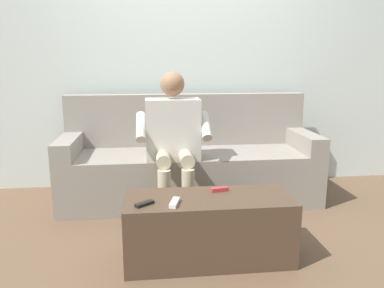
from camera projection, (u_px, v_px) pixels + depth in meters
name	position (u px, v px, depth m)	size (l,w,h in m)	color
ground_plane	(200.00, 231.00, 2.84)	(8.00, 8.00, 0.00)	brown
back_wall	(184.00, 59.00, 3.75)	(4.77, 0.06, 2.56)	silver
couch	(189.00, 165.00, 3.48)	(2.27, 0.75, 0.95)	gray
coffee_table	(208.00, 228.00, 2.41)	(1.05, 0.43, 0.42)	#4C3828
person_solo_seated	(173.00, 135.00, 3.04)	(0.59, 0.50, 1.17)	beige
remote_black	(144.00, 204.00, 2.23)	(0.12, 0.04, 0.02)	black
remote_red	(219.00, 189.00, 2.47)	(0.11, 0.03, 0.02)	#B73333
remote_white	(175.00, 203.00, 2.24)	(0.14, 0.04, 0.02)	white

